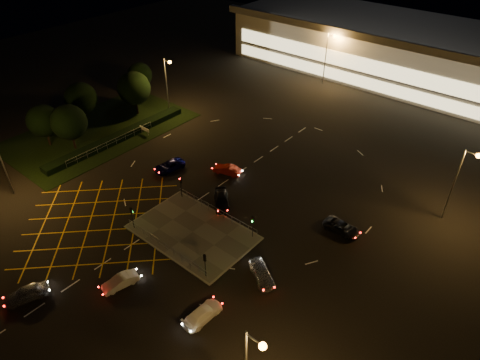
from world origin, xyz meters
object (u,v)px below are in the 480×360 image
Objects in this scene: signal_se at (205,261)px; car_left_blue at (169,166)px; signal_sw at (132,213)px; signal_ne at (253,222)px; car_queue_white at (120,282)px; car_approach_white at (203,314)px; car_near_silver at (26,293)px; car_far_dkgrey at (222,201)px; car_east_grey at (342,228)px; signal_nw at (181,183)px; car_circ_red at (227,170)px; car_right_silver at (262,273)px.

car_left_blue is at bearing -32.17° from signal_se.
car_left_blue is (-18.25, 11.48, -1.73)m from signal_se.
signal_se is at bearing -23.08° from car_left_blue.
signal_ne is (12.00, 7.99, 0.00)m from signal_sw.
car_approach_white reaches higher than car_queue_white.
car_approach_white is (3.41, -4.00, -1.73)m from signal_se.
signal_ne is 24.74m from car_near_silver.
car_left_blue is (-6.40, 25.15, -0.10)m from car_near_silver.
signal_ne is at bearing -90.00° from signal_se.
car_near_silver reaches higher than car_far_dkgrey.
car_far_dkgrey is at bearing 112.95° from car_east_grey.
car_near_silver is 9.21m from car_queue_white.
car_near_silver is 25.95m from car_left_blue.
signal_nw is (-12.00, 7.99, 0.00)m from signal_se.
signal_nw is 1.00× the size of signal_ne.
car_queue_white is 0.94× the size of car_circ_red.
signal_sw reaches higher than car_east_grey.
car_queue_white is 26.08m from car_east_grey.
signal_ne reaches higher than car_near_silver.
car_right_silver reaches higher than car_approach_white.
signal_nw is 17.36m from car_right_silver.
car_east_grey is (25.87, 4.19, -0.01)m from car_left_blue.
car_approach_white is (15.41, -11.99, -1.73)m from signal_nw.
signal_ne is 0.71× the size of car_right_silver.
signal_se and signal_ne have the same top height.
car_east_grey is at bearing -100.13° from car_approach_white.
signal_ne is at bearing -1.74° from car_left_blue.
signal_ne is 0.72× the size of car_approach_white.
signal_se is at bearing 70.30° from car_near_silver.
car_approach_white is (21.66, -15.48, -0.01)m from car_left_blue.
car_near_silver is at bearing -147.34° from car_far_dkgrey.
signal_ne reaches higher than car_approach_white.
car_near_silver is 0.97× the size of car_right_silver.
signal_sw is 1.00× the size of signal_se.
signal_nw is 15.91m from car_queue_white.
signal_ne is 12.58m from car_approach_white.
signal_sw is 14.41m from signal_ne.
car_right_silver is 12.38m from car_east_grey.
signal_se is 7.99m from signal_ne.
car_far_dkgrey is (11.32, -1.23, 0.02)m from car_left_blue.
signal_ne reaches higher than car_right_silver.
car_left_blue is at bearing 128.08° from car_far_dkgrey.
car_east_grey is 20.12m from car_approach_white.
signal_nw is 21.14m from car_east_grey.
car_left_blue is at bearing 137.74° from car_queue_white.
signal_se reaches higher than car_approach_white.
car_near_silver is at bearing -17.18° from car_circ_red.
car_right_silver is (22.97, -7.84, 0.12)m from car_left_blue.
signal_sw reaches higher than car_queue_white.
car_queue_white is at bearing 132.54° from signal_sw.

